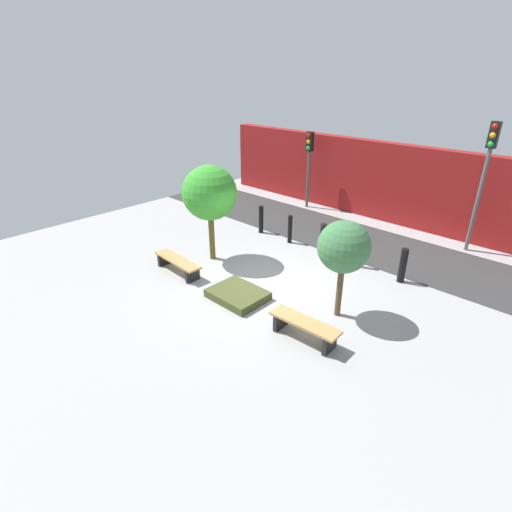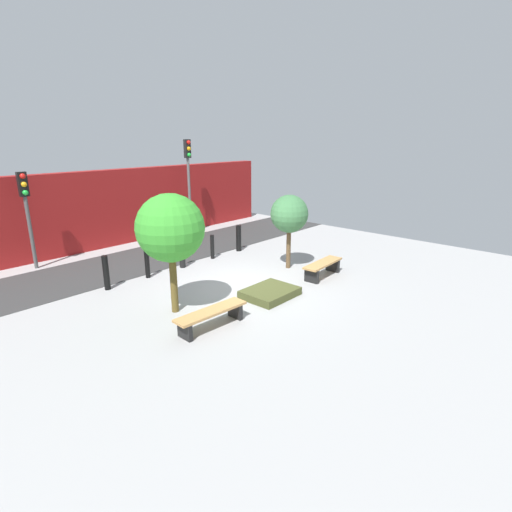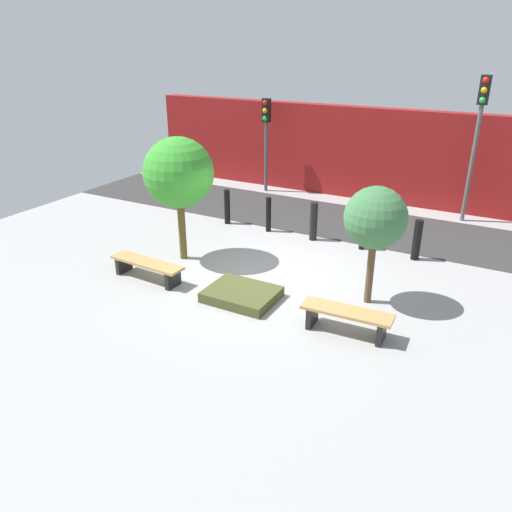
% 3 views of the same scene
% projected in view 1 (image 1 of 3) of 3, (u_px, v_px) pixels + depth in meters
% --- Properties ---
extents(ground_plane, '(18.00, 18.00, 0.00)m').
position_uv_depth(ground_plane, '(263.00, 285.00, 11.32)').
color(ground_plane, '#9A9A9A').
extents(road_strip, '(18.00, 3.08, 0.01)m').
position_uv_depth(road_strip, '(350.00, 238.00, 14.37)').
color(road_strip, '#323232').
rests_on(road_strip, ground).
extents(building_facade, '(16.20, 0.50, 3.02)m').
position_uv_depth(building_facade, '(391.00, 183.00, 15.49)').
color(building_facade, maroon).
rests_on(building_facade, ground).
extents(bench_left, '(1.87, 0.53, 0.44)m').
position_uv_depth(bench_left, '(178.00, 263.00, 11.87)').
color(bench_left, black).
rests_on(bench_left, ground).
extents(bench_right, '(1.71, 0.55, 0.48)m').
position_uv_depth(bench_right, '(304.00, 326.00, 8.93)').
color(bench_right, black).
rests_on(bench_right, ground).
extents(planter_bed, '(1.44, 1.15, 0.22)m').
position_uv_depth(planter_bed, '(238.00, 295.00, 10.62)').
color(planter_bed, '#444824').
rests_on(planter_bed, ground).
extents(tree_behind_left_bench, '(1.66, 1.66, 3.01)m').
position_uv_depth(tree_behind_left_bench, '(210.00, 193.00, 11.97)').
color(tree_behind_left_bench, brown).
rests_on(tree_behind_left_bench, ground).
extents(tree_behind_right_bench, '(1.24, 1.24, 2.47)m').
position_uv_depth(tree_behind_right_bench, '(344.00, 247.00, 9.18)').
color(tree_behind_right_bench, brown).
rests_on(tree_behind_right_bench, ground).
extents(bollard_far_left, '(0.17, 0.17, 1.02)m').
position_uv_depth(bollard_far_left, '(261.00, 219.00, 14.69)').
color(bollard_far_left, black).
rests_on(bollard_far_left, ground).
extents(bollard_left, '(0.15, 0.15, 0.99)m').
position_uv_depth(bollard_left, '(290.00, 229.00, 13.84)').
color(bollard_left, black).
rests_on(bollard_left, ground).
extents(bollard_center, '(0.20, 0.20, 1.05)m').
position_uv_depth(bollard_center, '(323.00, 239.00, 12.98)').
color(bollard_center, black).
rests_on(bollard_center, ground).
extents(bollard_right, '(0.14, 0.14, 0.88)m').
position_uv_depth(bollard_right, '(360.00, 254.00, 12.16)').
color(bollard_right, black).
rests_on(bollard_right, ground).
extents(bollard_far_right, '(0.20, 0.20, 1.02)m').
position_uv_depth(bollard_far_right, '(403.00, 266.00, 11.28)').
color(bollard_far_right, black).
rests_on(bollard_far_right, ground).
extents(traffic_light_west, '(0.28, 0.27, 3.20)m').
position_uv_depth(traffic_light_west, '(309.00, 156.00, 16.70)').
color(traffic_light_west, '#4C4C4C').
rests_on(traffic_light_west, ground).
extents(traffic_light_mid_west, '(0.28, 0.27, 4.15)m').
position_uv_depth(traffic_light_mid_west, '(486.00, 166.00, 12.27)').
color(traffic_light_mid_west, '#595959').
rests_on(traffic_light_mid_west, ground).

